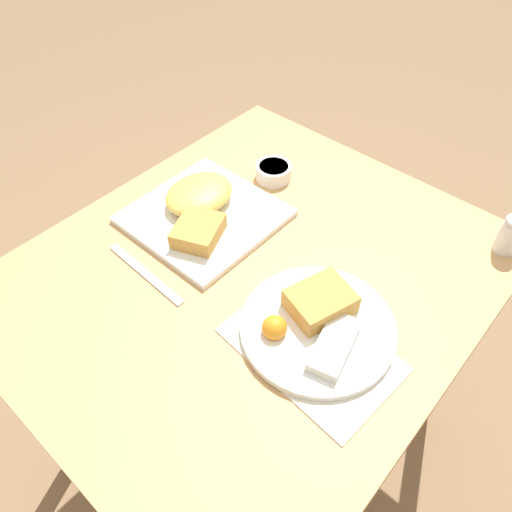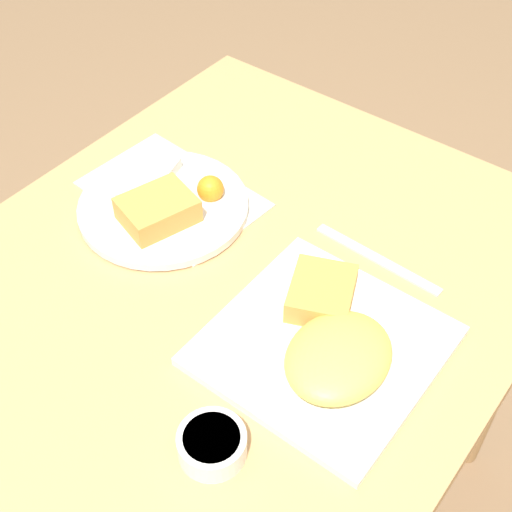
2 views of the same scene
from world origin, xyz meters
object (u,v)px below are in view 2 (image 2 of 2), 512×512
(plate_square_near, at_px, (329,342))
(butter_knife, at_px, (377,259))
(plate_oval_far, at_px, (164,204))
(sauce_ramekin, at_px, (212,444))

(plate_square_near, distance_m, butter_knife, 0.19)
(plate_oval_far, bearing_deg, plate_square_near, -101.24)
(plate_square_near, height_order, sauce_ramekin, plate_square_near)
(plate_oval_far, xyz_separation_m, sauce_ramekin, (-0.28, -0.34, -0.00))
(plate_oval_far, xyz_separation_m, butter_knife, (0.12, -0.33, -0.02))
(plate_oval_far, relative_size, sauce_ramekin, 3.28)
(plate_oval_far, height_order, butter_knife, plate_oval_far)
(plate_square_near, xyz_separation_m, plate_oval_far, (0.07, 0.36, -0.00))
(sauce_ramekin, relative_size, butter_knife, 0.39)
(plate_oval_far, relative_size, butter_knife, 1.27)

